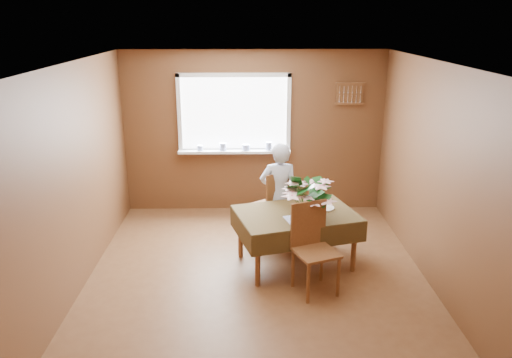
{
  "coord_description": "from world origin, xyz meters",
  "views": [
    {
      "loc": [
        -0.12,
        -5.29,
        2.96
      ],
      "look_at": [
        0.0,
        0.55,
        1.05
      ],
      "focal_mm": 35.0,
      "sensor_mm": 36.0,
      "label": 1
    }
  ],
  "objects_px": {
    "chair_far": "(274,203)",
    "flower_bouquet": "(306,194)",
    "seated_woman": "(279,194)",
    "dining_table": "(296,219)",
    "chair_near": "(312,244)"
  },
  "relations": [
    {
      "from": "chair_far",
      "to": "seated_woman",
      "type": "distance_m",
      "value": 0.19
    },
    {
      "from": "chair_near",
      "to": "flower_bouquet",
      "type": "xyz_separation_m",
      "value": [
        -0.04,
        0.37,
        0.46
      ]
    },
    {
      "from": "chair_near",
      "to": "flower_bouquet",
      "type": "distance_m",
      "value": 0.59
    },
    {
      "from": "chair_far",
      "to": "chair_near",
      "type": "bearing_deg",
      "value": 69.99
    },
    {
      "from": "chair_near",
      "to": "seated_woman",
      "type": "relative_size",
      "value": 0.72
    },
    {
      "from": "chair_far",
      "to": "seated_woman",
      "type": "bearing_deg",
      "value": 89.05
    },
    {
      "from": "seated_woman",
      "to": "flower_bouquet",
      "type": "relative_size",
      "value": 2.46
    },
    {
      "from": "flower_bouquet",
      "to": "chair_far",
      "type": "bearing_deg",
      "value": 109.0
    },
    {
      "from": "chair_near",
      "to": "seated_woman",
      "type": "bearing_deg",
      "value": 83.23
    },
    {
      "from": "dining_table",
      "to": "chair_near",
      "type": "height_order",
      "value": "chair_near"
    },
    {
      "from": "dining_table",
      "to": "seated_woman",
      "type": "height_order",
      "value": "seated_woman"
    },
    {
      "from": "chair_far",
      "to": "flower_bouquet",
      "type": "relative_size",
      "value": 1.76
    },
    {
      "from": "seated_woman",
      "to": "flower_bouquet",
      "type": "distance_m",
      "value": 0.93
    },
    {
      "from": "chair_far",
      "to": "flower_bouquet",
      "type": "height_order",
      "value": "flower_bouquet"
    },
    {
      "from": "chair_far",
      "to": "seated_woman",
      "type": "relative_size",
      "value": 0.71
    }
  ]
}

